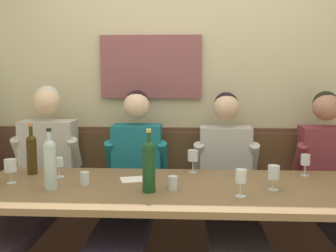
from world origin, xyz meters
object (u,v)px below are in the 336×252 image
(wine_bottle_green_tall, at_px, (50,163))
(wine_glass_near_bucket, at_px, (241,178))
(person_center_right_seat, at_px, (33,183))
(wine_glass_center_rear, at_px, (10,166))
(person_center_left_seat, at_px, (131,186))
(wine_glass_by_bottle, at_px, (193,157))
(water_tumbler_right, at_px, (173,183))
(wall_bench, at_px, (184,215))
(water_tumbler_center, at_px, (85,178))
(person_left_seat, at_px, (229,190))
(wine_bottle_amber_mid, at_px, (149,165))
(wine_bottle_clear_water, at_px, (32,153))
(dining_table, at_px, (182,197))
(wine_glass_mid_left, at_px, (305,161))
(wine_glass_mid_right, at_px, (274,174))
(wine_glass_left_end, at_px, (59,163))

(wine_bottle_green_tall, bearing_deg, wine_glass_near_bucket, -4.28)
(person_center_right_seat, relative_size, wine_glass_center_rear, 8.86)
(wine_glass_near_bucket, bearing_deg, wine_bottle_green_tall, 175.72)
(person_center_left_seat, relative_size, wine_glass_by_bottle, 8.63)
(person_center_left_seat, xyz_separation_m, water_tumbler_right, (0.32, -0.43, 0.15))
(wine_bottle_green_tall, distance_m, wine_glass_near_bucket, 1.14)
(wall_bench, distance_m, water_tumbler_center, 1.08)
(person_center_left_seat, xyz_separation_m, wine_glass_near_bucket, (0.71, -0.55, 0.22))
(person_left_seat, height_order, wine_bottle_amber_mid, person_left_seat)
(wine_bottle_clear_water, distance_m, wine_glass_by_bottle, 1.12)
(dining_table, bearing_deg, wine_bottle_green_tall, -172.76)
(water_tumbler_right, bearing_deg, wine_bottle_amber_mid, -160.81)
(dining_table, distance_m, wine_glass_center_rear, 1.11)
(person_center_right_seat, bearing_deg, wine_bottle_clear_water, -66.42)
(person_center_right_seat, bearing_deg, water_tumbler_center, -36.57)
(wine_bottle_clear_water, xyz_separation_m, water_tumbler_right, (1.00, -0.33, -0.11))
(wine_glass_mid_left, bearing_deg, water_tumbler_center, -168.09)
(wine_glass_mid_right, bearing_deg, water_tumbler_right, -177.23)
(wall_bench, xyz_separation_m, water_tumbler_center, (-0.62, -0.74, 0.50))
(water_tumbler_center, bearing_deg, wine_glass_left_end, 141.81)
(dining_table, relative_size, person_left_seat, 1.91)
(dining_table, xyz_separation_m, wine_glass_mid_right, (0.55, -0.04, 0.17))
(person_center_right_seat, distance_m, wine_glass_near_bucket, 1.55)
(wine_bottle_clear_water, distance_m, wine_glass_left_end, 0.23)
(wine_glass_mid_right, relative_size, water_tumbler_right, 1.80)
(wine_bottle_green_tall, xyz_separation_m, wine_glass_mid_left, (1.63, 0.42, -0.06))
(dining_table, distance_m, water_tumbler_right, 0.14)
(wine_bottle_amber_mid, distance_m, wine_bottle_clear_water, 0.94)
(wine_bottle_clear_water, bearing_deg, water_tumbler_right, -18.29)
(person_left_seat, relative_size, wine_glass_left_end, 10.14)
(dining_table, distance_m, wine_glass_mid_left, 0.91)
(wine_bottle_green_tall, height_order, wine_bottle_clear_water, wine_bottle_green_tall)
(person_left_seat, xyz_separation_m, wine_glass_mid_left, (0.51, -0.02, 0.22))
(wine_bottle_clear_water, relative_size, wine_glass_near_bucket, 2.24)
(wine_bottle_clear_water, distance_m, water_tumbler_center, 0.51)
(wine_glass_left_end, relative_size, water_tumbler_right, 1.62)
(dining_table, xyz_separation_m, person_center_right_seat, (-1.10, 0.37, -0.03))
(wine_glass_by_bottle, height_order, water_tumbler_right, wine_glass_by_bottle)
(wine_glass_mid_right, bearing_deg, wine_glass_left_end, 170.76)
(person_center_left_seat, relative_size, water_tumbler_right, 16.47)
(wine_glass_near_bucket, relative_size, wine_glass_center_rear, 1.02)
(person_center_left_seat, bearing_deg, wine_bottle_clear_water, -171.31)
(wine_glass_mid_left, bearing_deg, wall_bench, 152.76)
(person_left_seat, height_order, wine_glass_center_rear, person_left_seat)
(wine_bottle_clear_water, bearing_deg, wine_glass_mid_right, -10.60)
(dining_table, height_order, wine_glass_near_bucket, wine_glass_near_bucket)
(person_left_seat, xyz_separation_m, wine_bottle_clear_water, (-1.38, -0.08, 0.27))
(wine_glass_near_bucket, bearing_deg, wine_glass_mid_right, 34.41)
(wine_glass_mid_right, relative_size, wine_glass_mid_left, 1.02)
(person_center_left_seat, distance_m, water_tumbler_center, 0.45)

